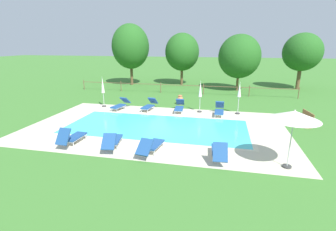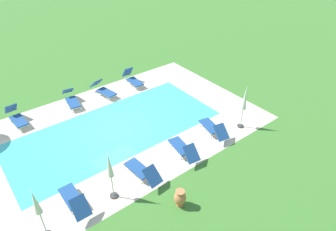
{
  "view_description": "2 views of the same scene",
  "coord_description": "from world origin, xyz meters",
  "px_view_note": "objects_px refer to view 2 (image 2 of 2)",
  "views": [
    {
      "loc": [
        3.78,
        -13.87,
        4.9
      ],
      "look_at": [
        0.63,
        0.5,
        0.6
      ],
      "focal_mm": 26.53,
      "sensor_mm": 36.0,
      "label": 1
    },
    {
      "loc": [
        5.58,
        11.63,
        9.51
      ],
      "look_at": [
        -1.99,
        1.96,
        1.1
      ],
      "focal_mm": 32.19,
      "sensor_mm": 36.0,
      "label": 2
    }
  ],
  "objects_px": {
    "sun_lounger_north_far": "(183,148)",
    "terracotta_urn_near_fence": "(180,198)",
    "sun_lounger_south_far": "(213,128)",
    "sun_lounger_north_mid": "(71,99)",
    "patio_umbrella_closed_row_west": "(244,101)",
    "sun_lounger_north_end": "(133,79)",
    "sun_lounger_south_end": "(103,90)",
    "sun_lounger_south_near_corner": "(142,171)",
    "patio_umbrella_closed_row_mid_east": "(110,169)",
    "sun_lounger_south_mid": "(16,117)",
    "patio_umbrella_closed_row_mid_west": "(37,207)",
    "sun_lounger_north_near_steps": "(74,200)"
  },
  "relations": [
    {
      "from": "patio_umbrella_closed_row_west",
      "to": "patio_umbrella_closed_row_mid_west",
      "type": "height_order",
      "value": "patio_umbrella_closed_row_west"
    },
    {
      "from": "sun_lounger_south_far",
      "to": "sun_lounger_south_near_corner",
      "type": "bearing_deg",
      "value": 3.97
    },
    {
      "from": "sun_lounger_north_near_steps",
      "to": "terracotta_urn_near_fence",
      "type": "relative_size",
      "value": 2.46
    },
    {
      "from": "sun_lounger_south_near_corner",
      "to": "terracotta_urn_near_fence",
      "type": "xyz_separation_m",
      "value": [
        -0.31,
        2.13,
        0.05
      ]
    },
    {
      "from": "sun_lounger_south_mid",
      "to": "terracotta_urn_near_fence",
      "type": "distance_m",
      "value": 10.12
    },
    {
      "from": "sun_lounger_south_near_corner",
      "to": "sun_lounger_south_mid",
      "type": "relative_size",
      "value": 1.05
    },
    {
      "from": "sun_lounger_south_near_corner",
      "to": "sun_lounger_south_end",
      "type": "xyz_separation_m",
      "value": [
        -2.02,
        -7.24,
        0.0
      ]
    },
    {
      "from": "sun_lounger_north_near_steps",
      "to": "sun_lounger_north_end",
      "type": "bearing_deg",
      "value": -135.48
    },
    {
      "from": "sun_lounger_north_end",
      "to": "patio_umbrella_closed_row_west",
      "type": "xyz_separation_m",
      "value": [
        -1.96,
        7.46,
        1.18
      ]
    },
    {
      "from": "sun_lounger_north_end",
      "to": "sun_lounger_south_mid",
      "type": "xyz_separation_m",
      "value": [
        7.23,
        -0.12,
        -0.01
      ]
    },
    {
      "from": "sun_lounger_north_mid",
      "to": "sun_lounger_south_far",
      "type": "xyz_separation_m",
      "value": [
        -4.52,
        7.11,
        0.0
      ]
    },
    {
      "from": "sun_lounger_north_mid",
      "to": "patio_umbrella_closed_row_west",
      "type": "height_order",
      "value": "patio_umbrella_closed_row_west"
    },
    {
      "from": "sun_lounger_north_far",
      "to": "sun_lounger_south_end",
      "type": "distance_m",
      "value": 7.21
    },
    {
      "from": "sun_lounger_south_near_corner",
      "to": "sun_lounger_south_end",
      "type": "bearing_deg",
      "value": -105.61
    },
    {
      "from": "sun_lounger_south_far",
      "to": "sun_lounger_north_end",
      "type": "bearing_deg",
      "value": -87.08
    },
    {
      "from": "sun_lounger_north_far",
      "to": "sun_lounger_south_near_corner",
      "type": "bearing_deg",
      "value": 0.99
    },
    {
      "from": "patio_umbrella_closed_row_mid_east",
      "to": "patio_umbrella_closed_row_mid_west",
      "type": "bearing_deg",
      "value": 1.87
    },
    {
      "from": "patio_umbrella_closed_row_west",
      "to": "sun_lounger_north_end",
      "type": "bearing_deg",
      "value": -75.29
    },
    {
      "from": "sun_lounger_north_far",
      "to": "patio_umbrella_closed_row_mid_east",
      "type": "relative_size",
      "value": 0.88
    },
    {
      "from": "sun_lounger_south_far",
      "to": "patio_umbrella_closed_row_west",
      "type": "height_order",
      "value": "patio_umbrella_closed_row_west"
    },
    {
      "from": "patio_umbrella_closed_row_mid_east",
      "to": "sun_lounger_north_end",
      "type": "bearing_deg",
      "value": -127.24
    },
    {
      "from": "sun_lounger_north_mid",
      "to": "sun_lounger_south_far",
      "type": "distance_m",
      "value": 8.42
    },
    {
      "from": "sun_lounger_north_far",
      "to": "terracotta_urn_near_fence",
      "type": "xyz_separation_m",
      "value": [
        2.01,
        2.17,
        0.05
      ]
    },
    {
      "from": "patio_umbrella_closed_row_mid_east",
      "to": "terracotta_urn_near_fence",
      "type": "xyz_separation_m",
      "value": [
        -1.8,
        1.97,
        -1.09
      ]
    },
    {
      "from": "patio_umbrella_closed_row_west",
      "to": "patio_umbrella_closed_row_mid_west",
      "type": "distance_m",
      "value": 10.36
    },
    {
      "from": "sun_lounger_north_far",
      "to": "sun_lounger_south_near_corner",
      "type": "distance_m",
      "value": 2.31
    },
    {
      "from": "patio_umbrella_closed_row_mid_west",
      "to": "patio_umbrella_closed_row_mid_east",
      "type": "relative_size",
      "value": 1.0
    },
    {
      "from": "sun_lounger_south_mid",
      "to": "patio_umbrella_closed_row_mid_west",
      "type": "bearing_deg",
      "value": 81.32
    },
    {
      "from": "sun_lounger_south_near_corner",
      "to": "sun_lounger_south_far",
      "type": "relative_size",
      "value": 0.97
    },
    {
      "from": "terracotta_urn_near_fence",
      "to": "patio_umbrella_closed_row_mid_east",
      "type": "bearing_deg",
      "value": -47.65
    },
    {
      "from": "patio_umbrella_closed_row_west",
      "to": "sun_lounger_south_mid",
      "type": "bearing_deg",
      "value": -39.52
    },
    {
      "from": "sun_lounger_north_end",
      "to": "sun_lounger_south_near_corner",
      "type": "xyz_separation_m",
      "value": [
        4.19,
        7.3,
        -0.02
      ]
    },
    {
      "from": "sun_lounger_south_near_corner",
      "to": "sun_lounger_north_far",
      "type": "bearing_deg",
      "value": -179.01
    },
    {
      "from": "sun_lounger_north_mid",
      "to": "terracotta_urn_near_fence",
      "type": "height_order",
      "value": "sun_lounger_north_mid"
    },
    {
      "from": "patio_umbrella_closed_row_mid_east",
      "to": "sun_lounger_south_end",
      "type": "bearing_deg",
      "value": -115.38
    },
    {
      "from": "sun_lounger_north_mid",
      "to": "terracotta_urn_near_fence",
      "type": "relative_size",
      "value": 2.6
    },
    {
      "from": "patio_umbrella_closed_row_mid_east",
      "to": "sun_lounger_north_mid",
      "type": "bearing_deg",
      "value": -101.29
    },
    {
      "from": "sun_lounger_south_far",
      "to": "patio_umbrella_closed_row_west",
      "type": "distance_m",
      "value": 2.06
    },
    {
      "from": "sun_lounger_north_mid",
      "to": "patio_umbrella_closed_row_west",
      "type": "bearing_deg",
      "value": 128.92
    },
    {
      "from": "sun_lounger_north_near_steps",
      "to": "patio_umbrella_closed_row_mid_east",
      "type": "height_order",
      "value": "patio_umbrella_closed_row_mid_east"
    },
    {
      "from": "sun_lounger_north_near_steps",
      "to": "patio_umbrella_closed_row_west",
      "type": "bearing_deg",
      "value": 176.97
    },
    {
      "from": "sun_lounger_north_near_steps",
      "to": "patio_umbrella_closed_row_west",
      "type": "xyz_separation_m",
      "value": [
        -9.06,
        0.48,
        1.19
      ]
    },
    {
      "from": "sun_lounger_south_mid",
      "to": "patio_umbrella_closed_row_mid_east",
      "type": "relative_size",
      "value": 0.83
    },
    {
      "from": "terracotta_urn_near_fence",
      "to": "patio_umbrella_closed_row_mid_west",
      "type": "bearing_deg",
      "value": -22.6
    },
    {
      "from": "sun_lounger_south_far",
      "to": "terracotta_urn_near_fence",
      "type": "distance_m",
      "value": 4.89
    },
    {
      "from": "sun_lounger_north_end",
      "to": "sun_lounger_south_end",
      "type": "bearing_deg",
      "value": 1.66
    },
    {
      "from": "patio_umbrella_closed_row_west",
      "to": "patio_umbrella_closed_row_mid_east",
      "type": "xyz_separation_m",
      "value": [
        7.63,
        0.0,
        -0.06
      ]
    },
    {
      "from": "sun_lounger_north_near_steps",
      "to": "sun_lounger_south_near_corner",
      "type": "relative_size",
      "value": 0.97
    },
    {
      "from": "patio_umbrella_closed_row_west",
      "to": "sun_lounger_north_near_steps",
      "type": "bearing_deg",
      "value": -3.03
    },
    {
      "from": "sun_lounger_north_near_steps",
      "to": "sun_lounger_south_mid",
      "type": "distance_m",
      "value": 7.1
    }
  ]
}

